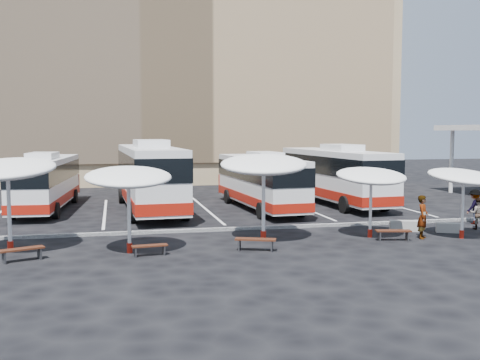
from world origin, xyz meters
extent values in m
plane|color=black|center=(0.00, 0.00, 0.00)|extent=(120.00, 120.00, 0.00)
cube|color=tan|center=(0.00, 32.00, 12.50)|extent=(42.00, 18.00, 25.00)
cube|color=tan|center=(0.00, 22.90, 12.00)|extent=(40.00, 0.30, 20.00)
cylinder|color=silver|center=(20.00, 13.00, 2.40)|extent=(0.30, 0.30, 4.80)
cube|color=black|center=(0.00, 0.50, 0.07)|extent=(34.00, 0.25, 0.15)
cube|color=white|center=(-6.00, 8.00, 0.01)|extent=(0.15, 12.00, 0.01)
cube|color=white|center=(0.00, 8.00, 0.01)|extent=(0.15, 12.00, 0.01)
cube|color=white|center=(6.00, 8.00, 0.01)|extent=(0.15, 12.00, 0.01)
cube|color=white|center=(12.00, 8.00, 0.01)|extent=(0.15, 12.00, 0.01)
cube|color=silver|center=(-9.41, 9.74, 1.78)|extent=(3.12, 11.10, 2.74)
cube|color=black|center=(-9.41, 9.74, 2.33)|extent=(3.18, 11.16, 1.00)
cube|color=#9E160B|center=(-9.41, 9.74, 0.78)|extent=(3.18, 11.16, 0.50)
cube|color=#9E160B|center=(-8.98, 15.20, 1.10)|extent=(2.34, 0.36, 1.28)
cube|color=silver|center=(-9.48, 8.83, 3.33)|extent=(1.67, 2.84, 0.37)
cylinder|color=black|center=(-10.30, 13.01, 0.46)|extent=(0.39, 0.93, 0.91)
cylinder|color=black|center=(-8.02, 12.84, 0.46)|extent=(0.39, 0.93, 0.91)
cylinder|color=black|center=(-10.83, 6.19, 0.46)|extent=(0.39, 0.93, 0.91)
cylinder|color=black|center=(-8.55, 6.01, 0.46)|extent=(0.39, 0.93, 0.91)
cube|color=silver|center=(-3.39, 8.22, 2.16)|extent=(3.39, 13.41, 3.32)
cube|color=black|center=(-3.39, 8.22, 2.82)|extent=(3.46, 13.48, 1.22)
cube|color=#9E160B|center=(-3.39, 8.22, 0.94)|extent=(3.46, 13.48, 0.61)
cube|color=#9E160B|center=(-3.70, 14.86, 1.33)|extent=(2.84, 0.35, 1.55)
cube|color=silver|center=(-3.34, 7.12, 4.04)|extent=(1.93, 3.40, 0.44)
cylinder|color=black|center=(-4.95, 12.03, 0.55)|extent=(0.44, 1.12, 1.11)
cylinder|color=black|center=(-2.19, 12.16, 0.55)|extent=(0.44, 1.12, 1.11)
cylinder|color=black|center=(-4.56, 3.73, 0.55)|extent=(0.44, 1.12, 1.11)
cylinder|color=black|center=(-1.80, 3.86, 0.55)|extent=(0.44, 1.12, 1.11)
cube|color=silver|center=(3.21, 7.28, 1.79)|extent=(3.02, 11.14, 2.75)
cube|color=black|center=(3.21, 7.28, 2.34)|extent=(3.07, 11.20, 1.01)
cube|color=#9E160B|center=(3.21, 7.28, 0.78)|extent=(3.07, 11.20, 0.50)
cube|color=#9E160B|center=(2.85, 12.77, 1.10)|extent=(2.36, 0.34, 1.29)
cube|color=silver|center=(3.27, 6.36, 3.35)|extent=(1.65, 2.84, 0.37)
cylinder|color=black|center=(1.86, 10.41, 0.46)|extent=(0.38, 0.94, 0.92)
cylinder|color=black|center=(4.15, 10.56, 0.46)|extent=(0.38, 0.94, 0.92)
cylinder|color=black|center=(2.31, 3.54, 0.46)|extent=(0.38, 0.94, 0.92)
cylinder|color=black|center=(4.60, 3.69, 0.46)|extent=(0.38, 0.94, 0.92)
cube|color=silver|center=(8.62, 8.73, 1.99)|extent=(3.32, 12.36, 3.06)
cube|color=black|center=(8.62, 8.73, 2.60)|extent=(3.38, 12.42, 1.12)
cube|color=#9E160B|center=(8.62, 8.73, 0.87)|extent=(3.38, 12.42, 0.56)
cube|color=#9E160B|center=(8.23, 14.83, 1.22)|extent=(2.61, 0.37, 1.43)
cube|color=silver|center=(8.68, 7.72, 3.72)|extent=(1.82, 3.15, 0.41)
cylinder|color=black|center=(7.12, 12.21, 0.51)|extent=(0.42, 1.04, 1.02)
cylinder|color=black|center=(9.66, 12.37, 0.51)|extent=(0.42, 1.04, 1.02)
cylinder|color=black|center=(7.61, 4.59, 0.51)|extent=(0.42, 1.04, 1.02)
cylinder|color=black|center=(10.15, 4.75, 0.51)|extent=(0.42, 1.04, 1.02)
cylinder|color=silver|center=(-9.49, -2.25, 1.62)|extent=(0.19, 0.19, 3.23)
cylinder|color=#9E160B|center=(-9.49, -2.25, 0.22)|extent=(0.30, 0.30, 0.43)
ellipsoid|color=white|center=(-9.49, -2.25, 3.29)|extent=(4.59, 4.62, 1.11)
cylinder|color=silver|center=(-4.90, -3.48, 1.47)|extent=(0.14, 0.14, 2.95)
cylinder|color=#9E160B|center=(-4.90, -3.48, 0.20)|extent=(0.23, 0.23, 0.39)
ellipsoid|color=white|center=(-4.90, -3.48, 2.99)|extent=(3.48, 3.52, 1.01)
cylinder|color=silver|center=(0.84, -2.33, 1.64)|extent=(0.18, 0.18, 3.29)
cylinder|color=#9E160B|center=(0.84, -2.33, 0.22)|extent=(0.29, 0.29, 0.44)
ellipsoid|color=white|center=(0.84, -2.33, 3.34)|extent=(4.49, 4.53, 1.13)
cylinder|color=silver|center=(5.73, -2.56, 1.36)|extent=(0.13, 0.13, 2.72)
cylinder|color=#9E160B|center=(5.73, -2.56, 0.18)|extent=(0.20, 0.20, 0.36)
ellipsoid|color=white|center=(5.73, -2.56, 2.77)|extent=(3.16, 3.20, 0.93)
cylinder|color=silver|center=(9.61, -3.68, 1.35)|extent=(0.16, 0.16, 2.71)
cylinder|color=#9E160B|center=(9.61, -3.68, 0.18)|extent=(0.25, 0.25, 0.36)
ellipsoid|color=white|center=(9.61, -3.68, 2.75)|extent=(3.88, 3.90, 0.93)
cube|color=#33150B|center=(-8.78, -4.04, 0.45)|extent=(1.61, 1.00, 0.06)
cube|color=black|center=(-9.36, -4.29, 0.21)|extent=(0.21, 0.39, 0.42)
cube|color=black|center=(-8.20, -3.80, 0.21)|extent=(0.21, 0.39, 0.42)
cube|color=#33150B|center=(-4.16, -4.18, 0.39)|extent=(1.39, 0.50, 0.05)
cube|color=black|center=(-4.71, -4.23, 0.18)|extent=(0.09, 0.35, 0.36)
cube|color=black|center=(-3.62, -4.12, 0.18)|extent=(0.09, 0.35, 0.36)
cube|color=#33150B|center=(0.01, -4.21, 0.47)|extent=(1.67, 0.98, 0.07)
cube|color=black|center=(-0.60, -3.98, 0.22)|extent=(0.21, 0.41, 0.43)
cube|color=black|center=(0.62, -4.44, 0.22)|extent=(0.21, 0.41, 0.43)
cube|color=#33150B|center=(6.37, -3.51, 0.43)|extent=(1.57, 0.73, 0.06)
cube|color=black|center=(5.78, -3.38, 0.20)|extent=(0.15, 0.39, 0.40)
cube|color=black|center=(6.96, -3.65, 0.20)|extent=(0.15, 0.39, 0.40)
cube|color=gray|center=(8.03, -1.44, 0.25)|extent=(1.40, 0.89, 0.50)
cube|color=gray|center=(9.91, -2.29, 0.23)|extent=(1.27, 0.87, 0.45)
imported|color=black|center=(7.87, -3.35, 0.96)|extent=(0.80, 0.84, 1.93)
imported|color=black|center=(11.75, -1.85, 0.77)|extent=(0.95, 0.89, 1.55)
imported|color=black|center=(12.57, -0.38, 0.89)|extent=(1.31, 1.04, 1.77)
camera|label=1|loc=(-5.44, -25.53, 4.76)|focal=42.00mm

